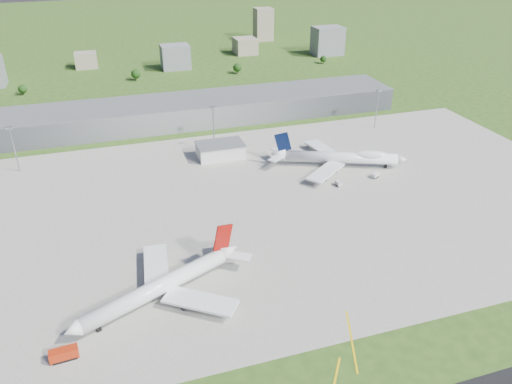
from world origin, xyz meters
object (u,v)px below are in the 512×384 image
object	(u,v)px
airliner_red_twin	(163,286)
fire_truck	(64,354)
airliner_blue_quad	(341,158)
van_white_near	(338,184)
tug_yellow	(221,253)
van_white_far	(375,175)

from	to	relation	value
airliner_red_twin	fire_truck	size ratio (longest dim) A/B	7.54
airliner_blue_quad	van_white_near	size ratio (longest dim) A/B	15.77
tug_yellow	van_white_near	distance (m)	83.83
airliner_red_twin	van_white_near	bearing A→B (deg)	-173.12
tug_yellow	van_white_near	world-z (taller)	van_white_near
tug_yellow	van_white_near	bearing A→B (deg)	20.31
airliner_red_twin	airliner_blue_quad	world-z (taller)	airliner_blue_quad
tug_yellow	van_white_near	size ratio (longest dim) A/B	0.75
fire_truck	van_white_far	world-z (taller)	fire_truck
fire_truck	van_white_near	xyz separation A→B (m)	(133.28, 80.30, -0.73)
van_white_near	airliner_blue_quad	bearing A→B (deg)	-26.62
van_white_near	fire_truck	bearing A→B (deg)	122.89
airliner_blue_quad	tug_yellow	bearing A→B (deg)	-121.43
van_white_near	tug_yellow	bearing A→B (deg)	121.00
van_white_far	airliner_red_twin	bearing A→B (deg)	179.29
airliner_red_twin	tug_yellow	world-z (taller)	airliner_red_twin
airliner_red_twin	van_white_far	world-z (taller)	airliner_red_twin
airliner_red_twin	airliner_blue_quad	bearing A→B (deg)	-168.04
airliner_blue_quad	airliner_red_twin	bearing A→B (deg)	-121.32
fire_truck	van_white_near	world-z (taller)	fire_truck
tug_yellow	airliner_blue_quad	bearing A→B (deg)	27.39
tug_yellow	van_white_far	size ratio (longest dim) A/B	0.63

